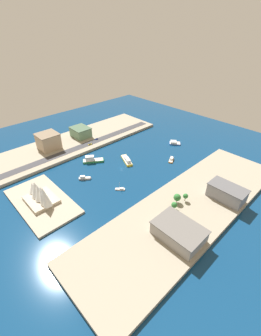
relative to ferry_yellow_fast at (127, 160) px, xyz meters
The scene contains 20 objects.
ground_plane 16.30m from the ferry_yellow_fast, 114.02° to the left, with size 440.00×440.00×0.00m, color navy.
quay_west 100.06m from the ferry_yellow_fast, behind, with size 70.00×240.00×3.38m, color #9E937F.
quay_east 87.07m from the ferry_yellow_fast, ahead, with size 70.00×240.00×3.38m, color #9E937F.
peninsula_point 107.58m from the ferry_yellow_fast, 89.25° to the left, with size 79.45×42.75×2.00m, color #A89E89.
road_strip 67.51m from the ferry_yellow_fast, 12.63° to the left, with size 11.48×228.00×0.15m, color #38383D.
ferry_yellow_fast is the anchor object (origin of this frame).
catamaran_blue 80.69m from the ferry_yellow_fast, 97.73° to the right, with size 17.31×16.41×4.08m.
sailboat_small_white 54.64m from the ferry_yellow_fast, 130.20° to the left, with size 9.24×8.84×9.62m.
yacht_sleek_gray 57.79m from the ferry_yellow_fast, 85.08° to the left, with size 10.76×12.62×4.28m.
ferry_green_doubledeck 41.89m from the ferry_yellow_fast, 46.50° to the left, with size 20.17×24.87×7.93m.
water_taxi_orange 54.43m from the ferry_yellow_fast, 131.20° to the right, with size 9.53×12.47×3.89m.
terminal_long_green 93.14m from the ferry_yellow_fast, ahead, with size 26.96×22.10×13.43m.
apartment_midrise_tan 106.13m from the ferry_yellow_fast, 30.56° to the left, with size 25.04×25.52×20.13m.
carpark_squat_concrete 123.92m from the ferry_yellow_fast, 155.83° to the left, with size 37.84×25.89×11.59m.
warehouse_low_gray 118.18m from the ferry_yellow_fast, behind, with size 33.29×18.65×13.84m.
taxi_yellow_cab 62.85m from the ferry_yellow_fast, ahead, with size 1.99×5.15×1.45m.
hatchback_blue 69.41m from the ferry_yellow_fast, ahead, with size 2.08×4.30×1.51m.
traffic_light_waterfront 59.87m from the ferry_yellow_fast, ahead, with size 0.36×0.36×6.50m.
opera_landmark 107.90m from the ferry_yellow_fast, 89.18° to the left, with size 38.77×24.58×22.63m.
park_tree_cluster 92.38m from the ferry_yellow_fast, 167.33° to the left, with size 9.63×21.21×9.36m.
Camera 1 is at (-165.28, 142.71, 143.35)m, focal length 24.10 mm.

